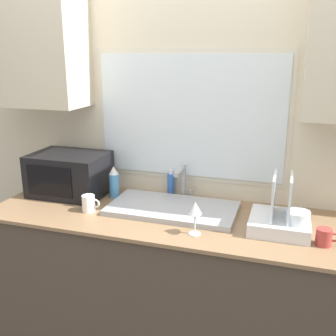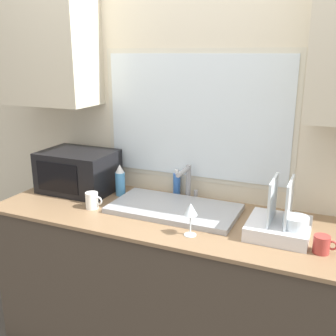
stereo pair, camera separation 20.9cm
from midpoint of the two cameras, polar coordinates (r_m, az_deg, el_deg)
name	(u,v)px [view 2 (the right image)]	position (r m, az deg, el deg)	size (l,w,h in m)	color
countertop	(173,287)	(2.42, 3.28, -16.92)	(2.08, 0.71, 0.92)	#42382D
wall_back	(195,115)	(2.36, 6.44, 7.68)	(6.00, 0.38, 2.60)	beige
sink_basin	(174,209)	(2.25, 3.57, -5.94)	(0.72, 0.39, 0.03)	#9EA0A5
faucet	(187,180)	(2.38, 5.35, -1.75)	(0.08, 0.19, 0.21)	#99999E
microwave	(78,171)	(2.59, -10.66, -0.48)	(0.46, 0.34, 0.26)	black
dish_rack	(281,224)	(2.05, 18.89, -7.75)	(0.30, 0.30, 0.29)	silver
spray_bottle	(120,180)	(2.47, -4.58, -1.86)	(0.06, 0.06, 0.20)	#4C99D8
soap_bottle	(177,184)	(2.48, 3.69, -2.34)	(0.05, 0.05, 0.17)	blue
mug_near_sink	(92,200)	(2.30, -8.41, -4.73)	(0.11, 0.07, 0.10)	white
wine_glass	(191,211)	(1.93, 6.41, -6.23)	(0.07, 0.07, 0.17)	silver
mug_by_rack	(322,244)	(1.96, 24.38, -10.14)	(0.10, 0.07, 0.08)	#A53833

